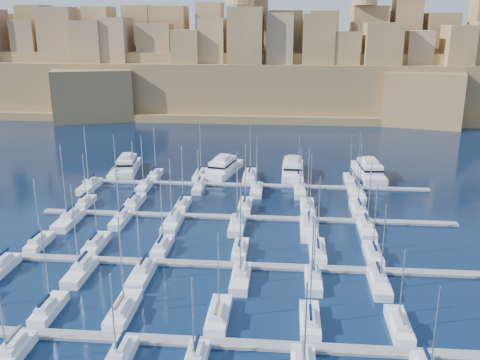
# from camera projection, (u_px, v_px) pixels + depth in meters

# --- Properties ---
(ground) EXTENTS (600.00, 600.00, 0.00)m
(ground) POSITION_uv_depth(u_px,v_px,m) (240.00, 238.00, 98.80)
(ground) COLOR black
(ground) RESTS_ON ground
(pontoon_near) EXTENTS (84.00, 2.00, 0.40)m
(pontoon_near) POSITION_uv_depth(u_px,v_px,m) (216.00, 343.00, 66.32)
(pontoon_near) COLOR slate
(pontoon_near) RESTS_ON ground
(pontoon_mid_near) EXTENTS (84.00, 2.00, 0.40)m
(pontoon_mid_near) POSITION_uv_depth(u_px,v_px,m) (234.00, 265.00, 87.30)
(pontoon_mid_near) COLOR slate
(pontoon_mid_near) RESTS_ON ground
(pontoon_mid_far) EXTENTS (84.00, 2.00, 0.40)m
(pontoon_mid_far) POSITION_uv_depth(u_px,v_px,m) (245.00, 217.00, 108.27)
(pontoon_mid_far) COLOR slate
(pontoon_mid_far) RESTS_ON ground
(pontoon_far) EXTENTS (84.00, 2.00, 0.40)m
(pontoon_far) POSITION_uv_depth(u_px,v_px,m) (252.00, 185.00, 129.25)
(pontoon_far) COLOR slate
(pontoon_far) RESTS_ON ground
(sailboat_1) EXTENTS (2.47, 8.25, 13.00)m
(sailboat_1) POSITION_uv_depth(u_px,v_px,m) (49.00, 309.00, 72.98)
(sailboat_1) COLOR white
(sailboat_1) RESTS_ON ground
(sailboat_2) EXTENTS (2.86, 9.55, 14.39)m
(sailboat_2) POSITION_uv_depth(u_px,v_px,m) (123.00, 310.00, 72.71)
(sailboat_2) COLOR white
(sailboat_2) RESTS_ON ground
(sailboat_3) EXTENTS (2.77, 9.24, 12.64)m
(sailboat_3) POSITION_uv_depth(u_px,v_px,m) (219.00, 316.00, 71.45)
(sailboat_3) COLOR white
(sailboat_3) RESTS_ON ground
(sailboat_4) EXTENTS (2.62, 8.72, 14.75)m
(sailboat_4) POSITION_uv_depth(u_px,v_px,m) (310.00, 321.00, 70.17)
(sailboat_4) COLOR white
(sailboat_4) RESTS_ON ground
(sailboat_5) EXTENTS (2.56, 8.53, 11.47)m
(sailboat_5) POSITION_uv_depth(u_px,v_px,m) (399.00, 326.00, 69.10)
(sailboat_5) COLOR white
(sailboat_5) RESTS_ON ground
(sailboat_7) EXTENTS (2.78, 9.27, 13.85)m
(sailboat_7) POSITION_uv_depth(u_px,v_px,m) (10.00, 356.00, 62.93)
(sailboat_7) COLOR white
(sailboat_7) RESTS_ON ground
(sailboat_8) EXTENTS (2.61, 8.68, 12.43)m
(sailboat_8) POSITION_uv_depth(u_px,v_px,m) (118.00, 360.00, 62.10)
(sailboat_8) COLOR white
(sailboat_8) RESTS_ON ground
(sailboat_12) EXTENTS (2.40, 7.99, 12.58)m
(sailboat_12) POSITION_uv_depth(u_px,v_px,m) (39.00, 242.00, 94.81)
(sailboat_12) COLOR white
(sailboat_12) RESTS_ON ground
(sailboat_13) EXTENTS (2.61, 8.71, 13.24)m
(sailboat_13) POSITION_uv_depth(u_px,v_px,m) (97.00, 244.00, 94.27)
(sailboat_13) COLOR white
(sailboat_13) RESTS_ON ground
(sailboat_14) EXTENTS (2.51, 8.35, 14.67)m
(sailboat_14) POSITION_uv_depth(u_px,v_px,m) (162.00, 246.00, 93.08)
(sailboat_14) COLOR white
(sailboat_14) RESTS_ON ground
(sailboat_15) EXTENTS (2.42, 8.07, 12.91)m
(sailboat_15) POSITION_uv_depth(u_px,v_px,m) (240.00, 250.00, 91.79)
(sailboat_15) COLOR white
(sailboat_15) RESTS_ON ground
(sailboat_16) EXTENTS (2.75, 9.16, 14.14)m
(sailboat_16) POSITION_uv_depth(u_px,v_px,m) (317.00, 251.00, 91.17)
(sailboat_16) COLOR white
(sailboat_16) RESTS_ON ground
(sailboat_17) EXTENTS (2.61, 8.68, 13.06)m
(sailboat_17) POSITION_uv_depth(u_px,v_px,m) (373.00, 254.00, 90.16)
(sailboat_17) COLOR white
(sailboat_17) RESTS_ON ground
(sailboat_19) EXTENTS (2.80, 9.34, 15.55)m
(sailboat_19) POSITION_uv_depth(u_px,v_px,m) (80.00, 271.00, 83.86)
(sailboat_19) COLOR white
(sailboat_19) RESTS_ON ground
(sailboat_20) EXTENTS (2.84, 9.48, 14.76)m
(sailboat_20) POSITION_uv_depth(u_px,v_px,m) (142.00, 274.00, 82.95)
(sailboat_20) COLOR white
(sailboat_20) RESTS_ON ground
(sailboat_21) EXTENTS (2.76, 9.19, 12.72)m
(sailboat_21) POSITION_uv_depth(u_px,v_px,m) (241.00, 278.00, 81.78)
(sailboat_21) COLOR white
(sailboat_21) RESTS_ON ground
(sailboat_22) EXTENTS (2.50, 8.33, 13.04)m
(sailboat_22) POSITION_uv_depth(u_px,v_px,m) (313.00, 280.00, 81.24)
(sailboat_22) COLOR white
(sailboat_22) RESTS_ON ground
(sailboat_23) EXTENTS (2.65, 8.83, 13.81)m
(sailboat_23) POSITION_uv_depth(u_px,v_px,m) (379.00, 283.00, 80.16)
(sailboat_23) COLOR white
(sailboat_23) RESTS_ON ground
(sailboat_24) EXTENTS (2.24, 7.46, 11.68)m
(sailboat_24) POSITION_uv_depth(u_px,v_px,m) (86.00, 202.00, 115.52)
(sailboat_24) COLOR white
(sailboat_24) RESTS_ON ground
(sailboat_25) EXTENTS (2.83, 9.42, 14.52)m
(sailboat_25) POSITION_uv_depth(u_px,v_px,m) (134.00, 202.00, 115.53)
(sailboat_25) COLOR white
(sailboat_25) RESTS_ON ground
(sailboat_26) EXTENTS (2.41, 8.05, 13.85)m
(sailboat_26) POSITION_uv_depth(u_px,v_px,m) (183.00, 205.00, 113.97)
(sailboat_26) COLOR white
(sailboat_26) RESTS_ON ground
(sailboat_27) EXTENTS (2.71, 9.05, 14.48)m
(sailboat_27) POSITION_uv_depth(u_px,v_px,m) (245.00, 206.00, 113.30)
(sailboat_27) COLOR white
(sailboat_27) RESTS_ON ground
(sailboat_28) EXTENTS (2.85, 9.50, 13.92)m
(sailboat_28) POSITION_uv_depth(u_px,v_px,m) (307.00, 207.00, 112.39)
(sailboat_28) COLOR white
(sailboat_28) RESTS_ON ground
(sailboat_29) EXTENTS (2.94, 9.80, 15.09)m
(sailboat_29) POSITION_uv_depth(u_px,v_px,m) (358.00, 209.00, 111.63)
(sailboat_29) COLOR white
(sailboat_29) RESTS_ON ground
(sailboat_30) EXTENTS (3.13, 10.42, 16.46)m
(sailboat_30) POSITION_uv_depth(u_px,v_px,m) (69.00, 220.00, 105.23)
(sailboat_30) COLOR white
(sailboat_30) RESTS_ON ground
(sailboat_31) EXTENTS (2.47, 8.24, 12.28)m
(sailboat_31) POSITION_uv_depth(u_px,v_px,m) (120.00, 220.00, 105.41)
(sailboat_31) COLOR white
(sailboat_31) RESTS_ON ground
(sailboat_32) EXTENTS (2.92, 9.72, 13.99)m
(sailboat_32) POSITION_uv_depth(u_px,v_px,m) (173.00, 223.00, 103.80)
(sailboat_32) COLOR white
(sailboat_32) RESTS_ON ground
(sailboat_33) EXTENTS (2.85, 9.51, 15.81)m
(sailboat_33) POSITION_uv_depth(u_px,v_px,m) (237.00, 225.00, 102.81)
(sailboat_33) COLOR white
(sailboat_33) RESTS_ON ground
(sailboat_34) EXTENTS (3.25, 10.84, 15.74)m
(sailboat_34) POSITION_uv_depth(u_px,v_px,m) (309.00, 228.00, 101.02)
(sailboat_34) COLOR white
(sailboat_34) RESTS_ON ground
(sailboat_35) EXTENTS (2.79, 9.30, 14.21)m
(sailboat_35) POSITION_uv_depth(u_px,v_px,m) (367.00, 229.00, 100.83)
(sailboat_35) COLOR white
(sailboat_35) RESTS_ON ground
(sailboat_36) EXTENTS (2.32, 7.74, 11.33)m
(sailboat_36) POSITION_uv_depth(u_px,v_px,m) (115.00, 174.00, 136.67)
(sailboat_36) COLOR white
(sailboat_36) RESTS_ON ground
(sailboat_37) EXTENTS (2.43, 8.11, 13.10)m
(sailboat_37) POSITION_uv_depth(u_px,v_px,m) (155.00, 175.00, 135.95)
(sailboat_37) COLOR white
(sailboat_37) RESTS_ON ground
(sailboat_38) EXTENTS (2.86, 9.52, 14.94)m
(sailboat_38) POSITION_uv_depth(u_px,v_px,m) (200.00, 175.00, 135.62)
(sailboat_38) COLOR white
(sailboat_38) RESTS_ON ground
(sailboat_39) EXTENTS (3.12, 10.40, 14.26)m
(sailboat_39) POSITION_uv_depth(u_px,v_px,m) (250.00, 176.00, 134.96)
(sailboat_39) COLOR white
(sailboat_39) RESTS_ON ground
(sailboat_40) EXTENTS (2.55, 8.49, 11.51)m
(sailboat_40) POSITION_uv_depth(u_px,v_px,m) (298.00, 178.00, 133.04)
(sailboat_40) COLOR white
(sailboat_40) RESTS_ON ground
(sailboat_41) EXTENTS (2.53, 8.44, 12.47)m
(sailboat_41) POSITION_uv_depth(u_px,v_px,m) (350.00, 180.00, 131.93)
(sailboat_41) COLOR white
(sailboat_41) RESTS_ON ground
(sailboat_42) EXTENTS (3.04, 10.13, 15.58)m
(sailboat_42) POSITION_uv_depth(u_px,v_px,m) (90.00, 186.00, 126.68)
(sailboat_42) COLOR white
(sailboat_42) RESTS_ON ground
(sailboat_43) EXTENTS (2.50, 8.33, 13.48)m
(sailboat_43) POSITION_uv_depth(u_px,v_px,m) (144.00, 186.00, 126.43)
(sailboat_43) COLOR white
(sailboat_43) RESTS_ON ground
(sailboat_44) EXTENTS (2.26, 7.53, 10.34)m
(sailboat_44) POSITION_uv_depth(u_px,v_px,m) (199.00, 188.00, 125.70)
(sailboat_44) COLOR white
(sailboat_44) RESTS_ON ground
(sailboat_45) EXTENTS (2.67, 8.89, 13.81)m
(sailboat_45) POSITION_uv_depth(u_px,v_px,m) (257.00, 190.00, 123.89)
(sailboat_45) COLOR white
(sailboat_45) RESTS_ON ground
(sailboat_46) EXTENTS (2.62, 8.75, 11.77)m
(sailboat_46) POSITION_uv_depth(u_px,v_px,m) (300.00, 191.00, 123.10)
(sailboat_46) COLOR white
(sailboat_46) RESTS_ON ground
(sailboat_47) EXTENTS (3.17, 10.55, 15.30)m
(sailboat_47) POSITION_uv_depth(u_px,v_px,m) (356.00, 194.00, 121.15)
(sailboat_47) COLOR white
(sailboat_47) RESTS_ON ground
(motor_yacht_a) EXTENTS (6.86, 16.62, 5.25)m
(motor_yacht_a) POSITION_uv_depth(u_px,v_px,m) (127.00, 166.00, 140.49)
(motor_yacht_a) COLOR white
(motor_yacht_a) RESTS_ON ground
(motor_yacht_b) EXTENTS (8.90, 18.02, 5.25)m
(motor_yacht_b) POSITION_uv_depth(u_px,v_px,m) (223.00, 167.00, 138.86)
(motor_yacht_b) COLOR white
(motor_yacht_b) RESTS_ON ground
(motor_yacht_c) EXTENTS (5.50, 17.73, 5.25)m
(motor_yacht_c) POSITION_uv_depth(u_px,v_px,m) (293.00, 169.00, 137.49)
(motor_yacht_c) COLOR white
(motor_yacht_c) RESTS_ON ground
(motor_yacht_d) EXTENTS (6.83, 18.63, 5.25)m
(motor_yacht_d) POSITION_uv_depth(u_px,v_px,m) (369.00, 170.00, 136.11)
(motor_yacht_d) COLOR white
(motor_yacht_d) RESTS_ON ground
(fortified_city) EXTENTS (460.00, 108.95, 59.52)m
(fortified_city) POSITION_uv_depth(u_px,v_px,m) (270.00, 74.00, 242.58)
(fortified_city) COLOR brown
(fortified_city) RESTS_ON ground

